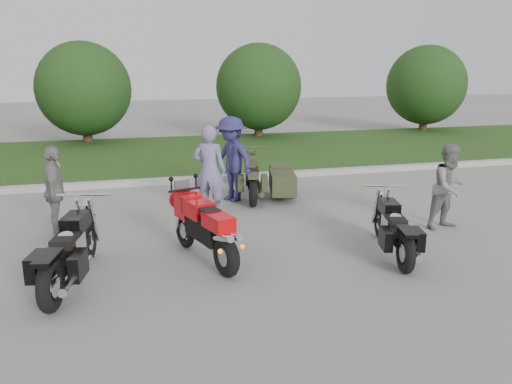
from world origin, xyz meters
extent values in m
plane|color=gray|center=(0.00, 0.00, 0.00)|extent=(80.00, 80.00, 0.00)
cube|color=#ACA9A2|center=(0.00, 6.00, 0.07)|extent=(60.00, 0.30, 0.15)
cube|color=#31521C|center=(0.00, 10.15, 0.07)|extent=(60.00, 8.00, 0.14)
cylinder|color=#3F2B1C|center=(-3.00, 13.50, 0.60)|extent=(0.36, 0.36, 1.20)
sphere|color=#1A3413|center=(-3.00, 13.50, 2.20)|extent=(3.60, 3.60, 3.60)
cylinder|color=#3F2B1C|center=(4.00, 13.50, 0.60)|extent=(0.36, 0.36, 1.20)
sphere|color=#1A3413|center=(4.00, 13.50, 2.20)|extent=(3.60, 3.60, 3.60)
cylinder|color=#3F2B1C|center=(12.00, 13.50, 0.60)|extent=(0.36, 0.36, 1.20)
sphere|color=#1A3413|center=(12.00, 13.50, 2.20)|extent=(3.60, 3.60, 3.60)
torus|color=black|center=(-0.22, -0.36, 0.32)|extent=(0.37, 0.66, 0.63)
torus|color=black|center=(-0.67, 1.06, 0.31)|extent=(0.30, 0.62, 0.61)
cube|color=black|center=(-0.43, 0.30, 0.56)|extent=(0.55, 0.96, 0.36)
cube|color=red|center=(-0.50, 0.53, 0.84)|extent=(0.50, 0.64, 0.27)
cube|color=red|center=(-0.29, -0.14, 0.80)|extent=(0.46, 0.63, 0.22)
cube|color=black|center=(-0.39, 0.18, 0.88)|extent=(0.36, 0.42, 0.10)
cube|color=red|center=(-0.61, 0.89, 0.80)|extent=(0.45, 0.49, 0.41)
cylinder|color=silver|center=(-0.28, -0.43, 0.63)|extent=(0.25, 0.49, 0.22)
cylinder|color=silver|center=(-0.14, -0.39, 0.63)|extent=(0.25, 0.49, 0.22)
torus|color=black|center=(-2.60, -0.86, 0.36)|extent=(0.32, 0.74, 0.72)
torus|color=black|center=(-2.25, 0.84, 0.34)|extent=(0.26, 0.68, 0.67)
cube|color=black|center=(-2.42, -0.01, 0.44)|extent=(0.48, 1.28, 0.15)
cube|color=silver|center=(-2.42, -0.01, 0.53)|extent=(0.41, 0.53, 0.37)
cube|color=black|center=(-2.36, 0.30, 0.82)|extent=(0.41, 0.63, 0.23)
cube|color=black|center=(-2.46, -0.16, 0.72)|extent=(0.40, 0.58, 0.13)
cube|color=black|center=(-2.60, -0.86, 0.74)|extent=(0.34, 0.61, 0.06)
cylinder|color=silver|center=(-2.31, -0.40, 0.29)|extent=(0.34, 1.15, 0.11)
torus|color=black|center=(2.43, -0.91, 0.32)|extent=(0.32, 0.66, 0.64)
torus|color=black|center=(2.83, 0.60, 0.30)|extent=(0.26, 0.62, 0.61)
cube|color=black|center=(2.63, -0.16, 0.40)|extent=(0.49, 1.15, 0.13)
cube|color=silver|center=(2.63, -0.16, 0.47)|extent=(0.38, 0.49, 0.33)
cube|color=black|center=(2.70, 0.12, 0.74)|extent=(0.39, 0.57, 0.21)
cube|color=black|center=(2.59, -0.30, 0.64)|extent=(0.38, 0.53, 0.11)
cube|color=black|center=(2.43, -0.91, 0.66)|extent=(0.33, 0.56, 0.06)
cylinder|color=silver|center=(2.71, -0.52, 0.27)|extent=(0.36, 1.03, 0.09)
torus|color=black|center=(1.11, 3.23, 0.35)|extent=(0.32, 0.72, 0.70)
torus|color=black|center=(1.48, 4.87, 0.33)|extent=(0.26, 0.67, 0.65)
cube|color=black|center=(1.30, 4.05, 0.43)|extent=(0.49, 1.25, 0.14)
cube|color=#383D23|center=(1.30, 4.05, 0.51)|extent=(0.40, 0.52, 0.36)
cube|color=#383D23|center=(1.36, 4.35, 0.80)|extent=(0.40, 0.61, 0.22)
cube|color=black|center=(1.26, 3.90, 0.70)|extent=(0.39, 0.56, 0.12)
cube|color=#383D23|center=(1.11, 3.23, 0.72)|extent=(0.34, 0.60, 0.06)
cylinder|color=#383D23|center=(1.40, 3.66, 0.29)|extent=(0.35, 1.12, 0.10)
cube|color=#383D23|center=(1.97, 3.79, 0.41)|extent=(0.84, 1.42, 0.46)
torus|color=black|center=(2.22, 3.73, 0.29)|extent=(0.25, 0.59, 0.57)
imported|color=slate|center=(0.09, 2.91, 0.95)|extent=(0.82, 0.72, 1.90)
imported|color=gray|center=(4.37, 0.82, 0.82)|extent=(0.91, 0.77, 1.65)
imported|color=navy|center=(0.77, 3.89, 0.98)|extent=(1.28, 1.46, 1.96)
imported|color=gray|center=(-2.88, 2.30, 0.84)|extent=(0.49, 1.01, 1.67)
camera|label=1|loc=(-1.56, -7.18, 3.07)|focal=35.00mm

